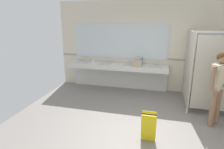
{
  "coord_description": "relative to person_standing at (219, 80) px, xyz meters",
  "views": [
    {
      "loc": [
        0.17,
        -3.78,
        2.33
      ],
      "look_at": [
        -0.92,
        0.42,
        1.05
      ],
      "focal_mm": 31.5,
      "sensor_mm": 36.0,
      "label": 1
    }
  ],
  "objects": [
    {
      "name": "ground_plane",
      "position": [
        -1.37,
        -0.57,
        -1.1
      ],
      "size": [
        6.5,
        5.62,
        0.1
      ],
      "primitive_type": "cube",
      "color": "gray"
    },
    {
      "name": "wall_back",
      "position": [
        -1.37,
        2.0,
        0.37
      ],
      "size": [
        6.5,
        0.12,
        2.83
      ],
      "primitive_type": "cube",
      "color": "beige",
      "rests_on": "ground_plane"
    },
    {
      "name": "wall_back_tile_band",
      "position": [
        -1.37,
        1.94,
        0.0
      ],
      "size": [
        6.5,
        0.01,
        0.06
      ],
      "primitive_type": "cube",
      "color": "#9E937F",
      "rests_on": "wall_back"
    },
    {
      "name": "vanity_counter",
      "position": [
        -2.57,
        1.72,
        -0.41
      ],
      "size": [
        3.17,
        0.58,
        0.98
      ],
      "color": "silver",
      "rests_on": "ground_plane"
    },
    {
      "name": "mirror_panel",
      "position": [
        -2.57,
        1.93,
        0.52
      ],
      "size": [
        3.07,
        0.02,
        1.1
      ],
      "primitive_type": "cube",
      "color": "silver",
      "rests_on": "wall_back"
    },
    {
      "name": "person_standing",
      "position": [
        0.0,
        0.0,
        0.0
      ],
      "size": [
        0.57,
        0.57,
        1.65
      ],
      "color": "#8C664C",
      "rests_on": "ground_plane"
    },
    {
      "name": "handbag",
      "position": [
        -1.91,
        1.49,
        -0.07
      ],
      "size": [
        0.25,
        0.14,
        0.33
      ],
      "color": "tan",
      "rests_on": "vanity_counter"
    },
    {
      "name": "soap_dispenser",
      "position": [
        -1.81,
        1.81,
        -0.09
      ],
      "size": [
        0.07,
        0.07,
        0.21
      ],
      "color": "teal",
      "rests_on": "vanity_counter"
    },
    {
      "name": "paper_cup",
      "position": [
        -3.38,
        1.58,
        -0.14
      ],
      "size": [
        0.07,
        0.07,
        0.08
      ],
      "primitive_type": "cylinder",
      "color": "white",
      "rests_on": "vanity_counter"
    },
    {
      "name": "wet_floor_sign",
      "position": [
        -1.35,
        -0.95,
        -0.74
      ],
      "size": [
        0.28,
        0.19,
        0.59
      ],
      "color": "yellow",
      "rests_on": "ground_plane"
    }
  ]
}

